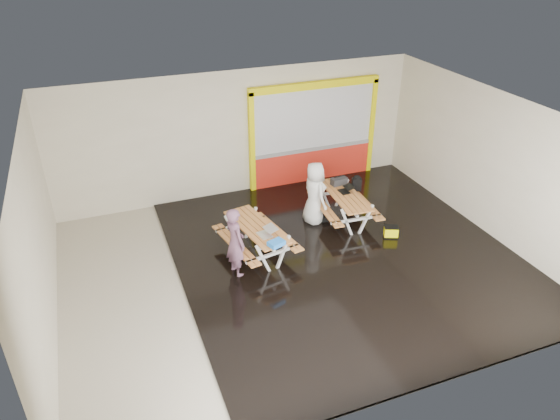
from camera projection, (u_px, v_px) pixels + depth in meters
name	position (u px, v px, depth m)	size (l,w,h in m)	color
room	(295.00, 198.00, 10.79)	(10.02, 8.02, 3.52)	beige
deck	(344.00, 255.00, 12.02)	(7.50, 7.98, 0.05)	black
kiosk	(314.00, 135.00, 14.83)	(3.88, 0.16, 3.00)	red
picnic_table_left	(256.00, 233.00, 11.76)	(1.66, 2.17, 0.79)	#D4843F
picnic_table_right	(345.00, 201.00, 13.14)	(1.45, 2.04, 0.78)	#D4843F
person_left	(235.00, 242.00, 11.02)	(0.59, 0.39, 1.61)	#714960
person_right	(315.00, 194.00, 12.99)	(0.82, 0.53, 1.67)	white
laptop_left	(267.00, 232.00, 11.33)	(0.44, 0.41, 0.17)	silver
laptop_right	(346.00, 190.00, 13.15)	(0.37, 0.33, 0.15)	black
blue_pouch	(276.00, 243.00, 10.96)	(0.34, 0.24, 0.10)	#2780F2
toolbox	(339.00, 181.00, 13.49)	(0.43, 0.25, 0.24)	black
backpack	(357.00, 183.00, 13.72)	(0.28, 0.22, 0.41)	black
dark_case	(326.00, 217.00, 13.36)	(0.35, 0.26, 0.13)	black
fluke_bag	(391.00, 232.00, 12.59)	(0.40, 0.34, 0.30)	black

